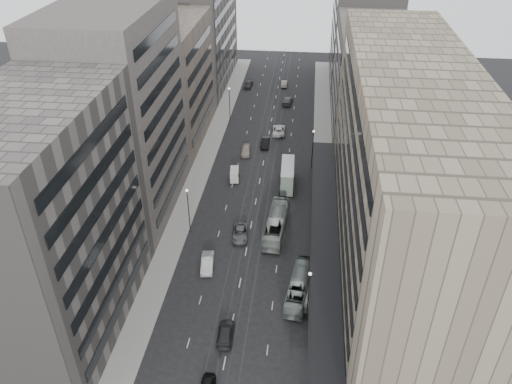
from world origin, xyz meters
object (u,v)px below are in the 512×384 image
at_px(double_decker, 287,175).
at_px(panel_van, 234,174).
at_px(bus_far, 276,224).
at_px(vw_microbus, 304,298).
at_px(bus_near, 299,286).
at_px(sedan_2, 240,233).
at_px(sedan_1, 207,263).

relative_size(double_decker, panel_van, 2.27).
distance_m(bus_far, vw_microbus, 16.43).
height_order(bus_near, sedan_2, bus_near).
bearing_deg(vw_microbus, bus_near, 114.97).
bearing_deg(sedan_2, bus_far, 13.09).
bearing_deg(double_decker, bus_far, -95.56).
bearing_deg(sedan_1, bus_far, 38.17).
relative_size(bus_near, sedan_1, 2.15).
bearing_deg(sedan_1, sedan_2, 56.56).
height_order(sedan_1, sedan_2, sedan_1).
distance_m(bus_near, double_decker, 28.31).
distance_m(sedan_1, sedan_2, 8.71).
bearing_deg(panel_van, vw_microbus, -72.34).
height_order(bus_far, sedan_2, bus_far).
xyz_separation_m(vw_microbus, sedan_1, (-14.47, 6.01, -0.34)).
bearing_deg(vw_microbus, sedan_2, 131.44).
bearing_deg(bus_far, sedan_1, 49.62).
height_order(double_decker, vw_microbus, double_decker).
xyz_separation_m(bus_far, vw_microbus, (4.91, -15.67, -0.53)).
height_order(double_decker, sedan_2, double_decker).
height_order(panel_van, sedan_1, panel_van).
xyz_separation_m(bus_far, panel_van, (-9.13, 15.44, -0.46)).
bearing_deg(double_decker, vw_microbus, -84.13).
bearing_deg(panel_van, bus_near, -72.15).
bearing_deg(vw_microbus, panel_van, 118.20).
distance_m(vw_microbus, panel_van, 34.13).
bearing_deg(bus_near, bus_far, -65.63).
relative_size(bus_far, double_decker, 1.45).
bearing_deg(bus_far, double_decker, -89.63).
xyz_separation_m(double_decker, sedan_2, (-6.69, -16.11, -1.73)).
relative_size(bus_far, vw_microbus, 3.06).
xyz_separation_m(vw_microbus, panel_van, (-14.04, 31.11, 0.06)).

